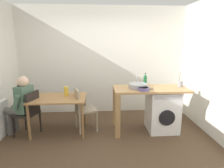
# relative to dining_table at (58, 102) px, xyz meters

# --- Properties ---
(ground_plane) EXTENTS (5.46, 5.46, 0.00)m
(ground_plane) POSITION_rel_dining_table_xyz_m (0.91, -0.55, -0.64)
(ground_plane) COLOR #4C3826
(wall_back) EXTENTS (4.60, 0.10, 2.70)m
(wall_back) POSITION_rel_dining_table_xyz_m (0.91, 1.20, 0.71)
(wall_back) COLOR silver
(wall_back) RESTS_ON ground_plane
(dining_table) EXTENTS (1.10, 0.76, 0.74)m
(dining_table) POSITION_rel_dining_table_xyz_m (0.00, 0.00, 0.00)
(dining_table) COLOR #9E7042
(dining_table) RESTS_ON ground_plane
(chair_person_seat) EXTENTS (0.50, 0.50, 0.90)m
(chair_person_seat) POSITION_rel_dining_table_xyz_m (-0.55, -0.12, -0.14)
(chair_person_seat) COLOR black
(chair_person_seat) RESTS_ON ground_plane
(chair_opposite) EXTENTS (0.50, 0.50, 0.90)m
(chair_opposite) POSITION_rel_dining_table_xyz_m (0.48, 0.03, -0.14)
(chair_opposite) COLOR gray
(chair_opposite) RESTS_ON ground_plane
(seated_person) EXTENTS (0.56, 0.54, 1.20)m
(seated_person) POSITION_rel_dining_table_xyz_m (-0.70, -0.07, 0.03)
(seated_person) COLOR #595651
(seated_person) RESTS_ON ground_plane
(kitchen_counter) EXTENTS (1.50, 0.68, 0.92)m
(kitchen_counter) POSITION_rel_dining_table_xyz_m (1.66, -0.05, 0.12)
(kitchen_counter) COLOR tan
(kitchen_counter) RESTS_ON ground_plane
(washing_machine) EXTENTS (0.60, 0.61, 0.86)m
(washing_machine) POSITION_rel_dining_table_xyz_m (2.14, -0.05, -0.21)
(washing_machine) COLOR white
(washing_machine) RESTS_ON ground_plane
(sink_basin) EXTENTS (0.38, 0.38, 0.09)m
(sink_basin) POSITION_rel_dining_table_xyz_m (1.61, -0.05, 0.32)
(sink_basin) COLOR #9EA0A5
(sink_basin) RESTS_ON kitchen_counter
(tap) EXTENTS (0.02, 0.02, 0.28)m
(tap) POSITION_rel_dining_table_xyz_m (1.61, 0.13, 0.42)
(tap) COLOR #B2B2B7
(tap) RESTS_ON kitchen_counter
(bottle_tall_green) EXTENTS (0.07, 0.07, 0.27)m
(bottle_tall_green) POSITION_rel_dining_table_xyz_m (1.81, 0.18, 0.40)
(bottle_tall_green) COLOR #19592D
(bottle_tall_green) RESTS_ON kitchen_counter
(mixing_bowl) EXTENTS (0.22, 0.22, 0.06)m
(mixing_bowl) POSITION_rel_dining_table_xyz_m (1.68, -0.25, 0.31)
(mixing_bowl) COLOR slate
(mixing_bowl) RESTS_ON kitchen_counter
(utensil_crock) EXTENTS (0.11, 0.11, 0.30)m
(utensil_crock) POSITION_rel_dining_table_xyz_m (2.50, 0.00, 0.35)
(utensil_crock) COLOR gray
(utensil_crock) RESTS_ON kitchen_counter
(vase) EXTENTS (0.09, 0.09, 0.20)m
(vase) POSITION_rel_dining_table_xyz_m (0.15, 0.10, 0.19)
(vase) COLOR gold
(vase) RESTS_ON dining_table
(scissors) EXTENTS (0.15, 0.06, 0.01)m
(scissors) POSITION_rel_dining_table_xyz_m (1.82, -0.15, 0.28)
(scissors) COLOR #B2B2B7
(scissors) RESTS_ON kitchen_counter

